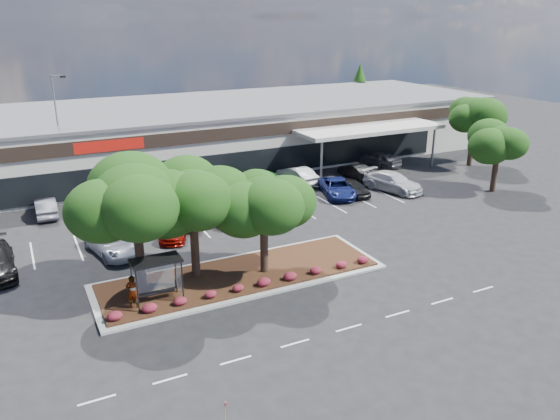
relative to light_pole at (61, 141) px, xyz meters
name	(u,v)px	position (x,y,z in m)	size (l,w,h in m)	color
ground	(299,298)	(9.57, -27.96, -4.75)	(160.00, 160.00, 0.00)	black
retail_store	(151,136)	(9.63, 5.94, -1.59)	(80.40, 25.20, 6.25)	beige
landscape_island	(241,276)	(7.57, -23.96, -4.62)	(18.00, 6.00, 0.26)	#A6A7A1
lane_markings	(231,237)	(9.43, -17.54, -4.74)	(33.12, 20.06, 0.01)	silver
shrub_row	(254,284)	(7.57, -26.06, -4.24)	(17.00, 0.80, 0.50)	maroon
bus_shelter	(156,268)	(2.07, -25.01, -2.44)	(2.75, 1.55, 2.59)	black
island_tree_west	(137,228)	(1.57, -23.46, -0.54)	(7.20, 7.20, 7.89)	#193C10
island_tree_mid	(193,219)	(5.07, -22.76, -0.83)	(6.60, 6.60, 7.32)	#193C10
island_tree_east	(264,223)	(9.07, -24.26, -1.24)	(5.80, 5.80, 6.50)	#193C10
tree_east_near	(497,157)	(35.57, -17.96, -1.49)	(5.60, 5.60, 6.51)	#193C10
tree_east_far	(473,131)	(40.57, -9.96, -0.94)	(6.40, 6.40, 7.62)	#193C10
conifer_north_east	(359,94)	(43.57, 16.04, -0.25)	(3.96, 3.96, 9.00)	#193C10
person_waiting	(133,291)	(0.67, -25.18, -3.52)	(0.71, 0.46, 1.94)	#594C47
light_pole	(61,141)	(0.00, 0.00, 0.00)	(1.40, 0.82, 10.66)	#A6A7A1
survey_stake	(225,411)	(1.95, -35.86, -4.02)	(0.07, 0.14, 1.14)	tan
car_1	(113,243)	(1.13, -16.57, -4.00)	(2.47, 5.36, 1.49)	silver
car_2	(175,229)	(5.79, -15.62, -4.09)	(1.85, 4.56, 1.32)	#910D06
car_3	(191,215)	(7.67, -13.57, -3.97)	(1.66, 4.75, 1.56)	maroon
car_4	(221,215)	(9.85, -14.50, -4.06)	(1.46, 4.20, 1.38)	maroon
car_5	(277,205)	(14.62, -14.76, -3.89)	(2.02, 5.03, 1.71)	silver
car_6	(337,188)	(21.83, -12.61, -3.99)	(2.53, 5.48, 1.52)	navy
car_7	(353,188)	(23.24, -13.09, -4.05)	(1.65, 4.11, 1.40)	black
car_8	(393,182)	(27.29, -13.63, -3.89)	(2.41, 5.93, 1.72)	silver
car_9	(46,207)	(-2.35, -6.46, -3.99)	(1.61, 4.61, 1.52)	slate
car_10	(114,213)	(2.40, -10.27, -4.08)	(2.23, 4.83, 1.34)	slate
car_11	(153,194)	(6.37, -7.06, -3.99)	(2.52, 5.46, 1.52)	navy
car_12	(182,190)	(8.92, -7.28, -3.89)	(1.81, 5.19, 1.71)	navy
car_13	(215,192)	(11.37, -9.13, -3.89)	(2.86, 6.19, 1.72)	maroon
car_14	(266,179)	(17.04, -7.48, -3.89)	(2.03, 5.04, 1.72)	#1A5620
car_15	(297,175)	(20.38, -7.60, -3.91)	(1.77, 5.07, 1.67)	#BCBCBC
car_16	(355,171)	(26.64, -8.40, -4.04)	(1.50, 4.30, 1.42)	black
car_17	(379,159)	(31.47, -5.86, -3.91)	(1.99, 4.94, 1.68)	#4D4D54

